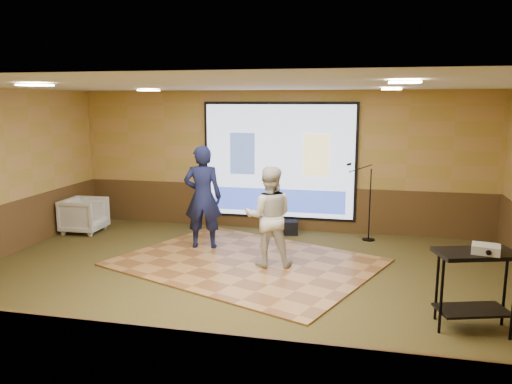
% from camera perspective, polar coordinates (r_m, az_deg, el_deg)
% --- Properties ---
extents(ground, '(9.00, 9.00, 0.00)m').
position_cam_1_polar(ground, '(7.80, -1.95, -10.48)').
color(ground, '#2E3B1B').
rests_on(ground, ground).
extents(room_shell, '(9.04, 7.04, 3.02)m').
position_cam_1_polar(room_shell, '(7.32, -2.05, 5.02)').
color(room_shell, tan).
rests_on(room_shell, ground).
extents(wainscot_back, '(9.00, 0.04, 0.95)m').
position_cam_1_polar(wainscot_back, '(10.94, 2.63, -1.78)').
color(wainscot_back, '#4E3A1A').
rests_on(wainscot_back, ground).
extents(wainscot_front, '(9.00, 0.04, 0.95)m').
position_cam_1_polar(wainscot_front, '(4.64, -13.56, -19.74)').
color(wainscot_front, '#4E3A1A').
rests_on(wainscot_front, ground).
extents(projector_screen, '(3.32, 0.06, 2.52)m').
position_cam_1_polar(projector_screen, '(10.73, 2.63, 3.40)').
color(projector_screen, black).
rests_on(projector_screen, room_shell).
extents(downlight_nw, '(0.32, 0.32, 0.02)m').
position_cam_1_polar(downlight_nw, '(9.73, -12.18, 11.29)').
color(downlight_nw, '#FFE5BF').
rests_on(downlight_nw, room_shell).
extents(downlight_ne, '(0.32, 0.32, 0.02)m').
position_cam_1_polar(downlight_ne, '(8.86, 15.21, 11.27)').
color(downlight_ne, '#FFE5BF').
rests_on(downlight_ne, room_shell).
extents(downlight_sw, '(0.32, 0.32, 0.02)m').
position_cam_1_polar(downlight_sw, '(6.87, -23.93, 11.11)').
color(downlight_sw, '#FFE5BF').
rests_on(downlight_sw, room_shell).
extents(downlight_se, '(0.32, 0.32, 0.02)m').
position_cam_1_polar(downlight_se, '(5.56, 16.62, 11.93)').
color(downlight_se, '#FFE5BF').
rests_on(downlight_se, room_shell).
extents(dance_floor, '(5.03, 4.49, 0.03)m').
position_cam_1_polar(dance_floor, '(8.74, -1.10, -8.04)').
color(dance_floor, '#A3703B').
rests_on(dance_floor, ground).
extents(player_left, '(0.78, 0.58, 1.94)m').
position_cam_1_polar(player_left, '(9.39, -6.10, -0.57)').
color(player_left, '#14193F').
rests_on(player_left, dance_floor).
extents(player_right, '(0.92, 0.78, 1.69)m').
position_cam_1_polar(player_right, '(8.34, 1.48, -2.83)').
color(player_right, beige).
rests_on(player_right, dance_floor).
extents(av_table, '(0.95, 0.50, 1.00)m').
position_cam_1_polar(av_table, '(6.67, 23.76, -8.64)').
color(av_table, black).
rests_on(av_table, ground).
extents(projector, '(0.36, 0.32, 0.10)m').
position_cam_1_polar(projector, '(6.54, 24.79, -5.94)').
color(projector, silver).
rests_on(projector, av_table).
extents(mic_stand, '(0.62, 0.25, 1.57)m').
position_cam_1_polar(mic_stand, '(10.28, 12.51, -2.70)').
color(mic_stand, black).
rests_on(mic_stand, ground).
extents(banquet_chair, '(0.84, 0.82, 0.74)m').
position_cam_1_polar(banquet_chair, '(11.26, -19.03, -2.53)').
color(banquet_chair, gray).
rests_on(banquet_chair, ground).
extents(duffel_bag, '(0.52, 0.40, 0.29)m').
position_cam_1_polar(duffel_bag, '(10.56, 3.53, -4.07)').
color(duffel_bag, black).
rests_on(duffel_bag, ground).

